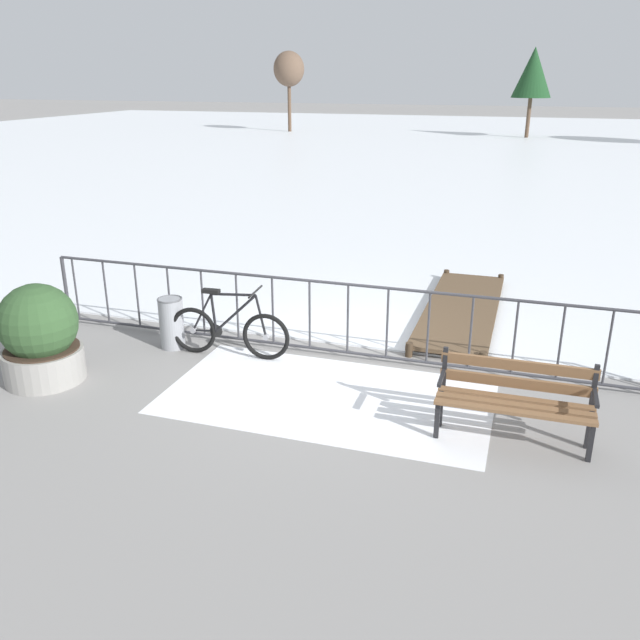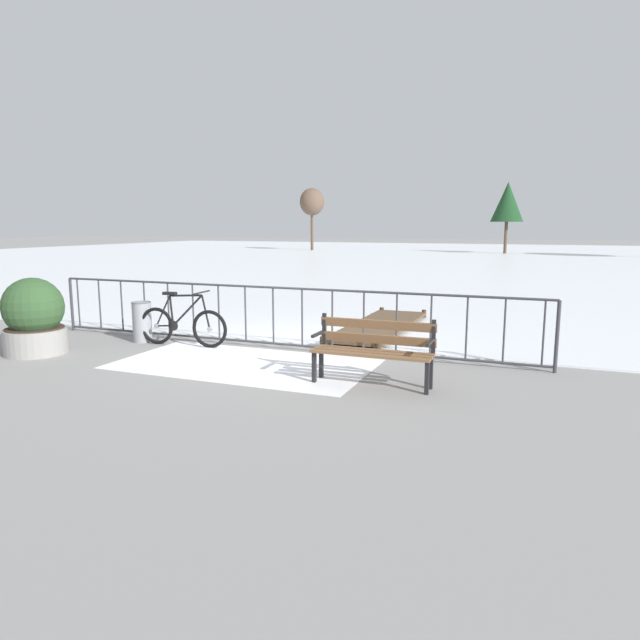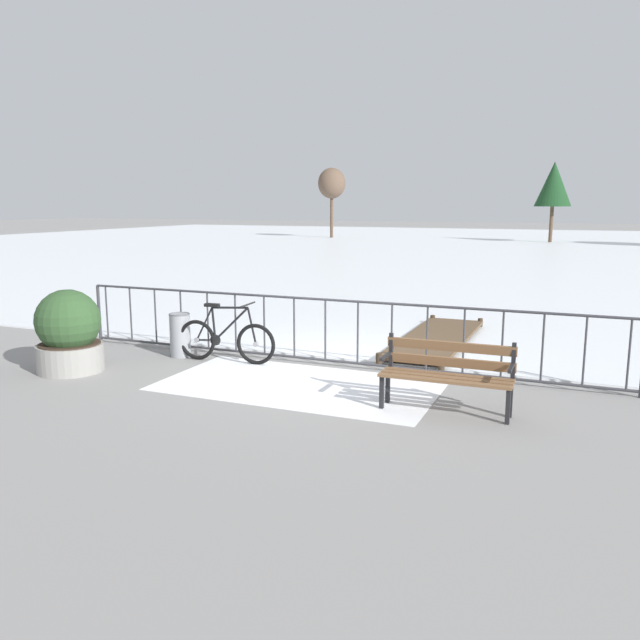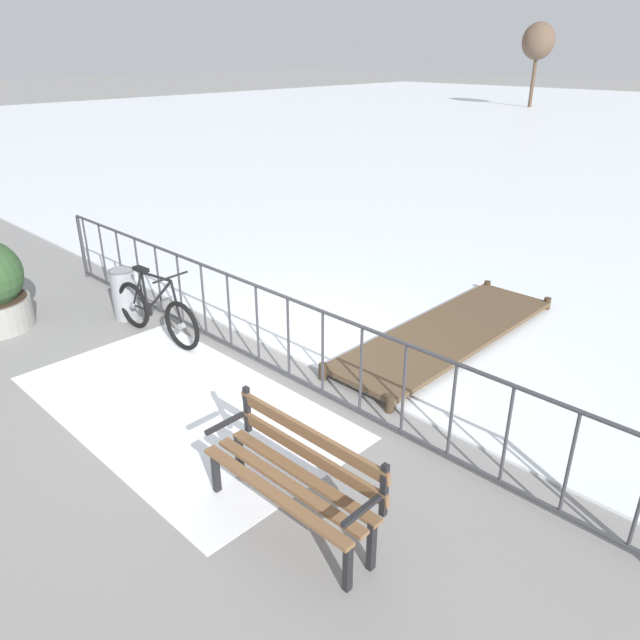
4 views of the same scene
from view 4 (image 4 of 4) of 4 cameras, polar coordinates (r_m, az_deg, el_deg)
name	(u,v)px [view 4 (image 4 of 4)]	position (r m, az deg, el deg)	size (l,w,h in m)	color
ground_plane	(259,365)	(7.37, -5.83, -4.31)	(160.00, 160.00, 0.00)	gray
snow_patch	(181,406)	(6.71, -13.21, -8.00)	(3.88, 2.12, 0.01)	white
railing_fence	(257,324)	(7.12, -6.02, -0.36)	(9.06, 0.06, 1.07)	#38383D
bicycle_near_railing	(156,312)	(8.15, -15.41, 0.71)	(1.71, 0.52, 0.97)	black
park_bench	(296,470)	(4.85, -2.35, -14.15)	(1.60, 0.49, 0.89)	brown
trash_bin	(124,294)	(8.91, -18.24, 2.42)	(0.35, 0.35, 0.73)	gray
wooden_dock	(448,333)	(8.05, 12.16, -1.19)	(1.10, 3.86, 0.20)	brown
tree_far_west	(538,42)	(43.62, 20.18, 23.74)	(2.01, 2.01, 5.08)	brown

